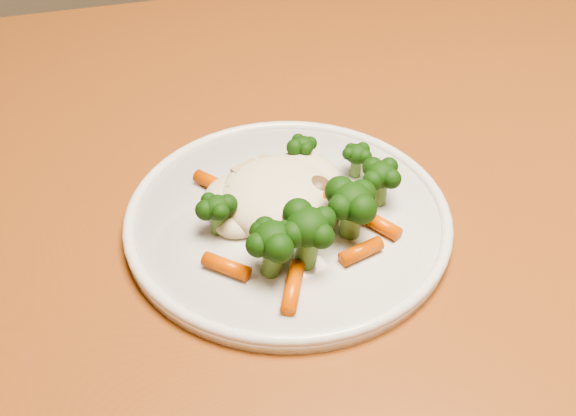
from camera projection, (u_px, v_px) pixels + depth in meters
name	position (u px, v px, depth m)	size (l,w,h in m)	color
dining_table	(184.00, 285.00, 0.68)	(1.51, 1.25, 0.75)	#965022
plate	(288.00, 221.00, 0.61)	(0.27, 0.27, 0.01)	silver
meal	(294.00, 204.00, 0.59)	(0.19, 0.18, 0.05)	beige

